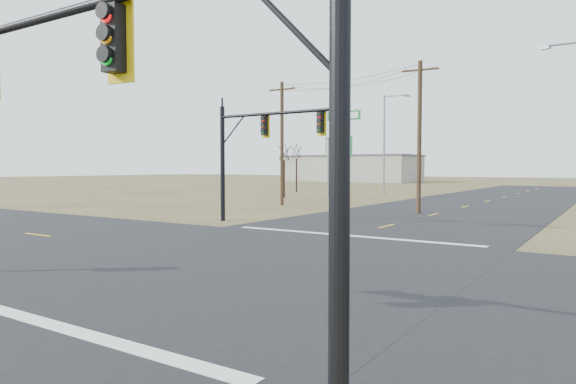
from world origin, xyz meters
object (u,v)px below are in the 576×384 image
(highway_sign, at_px, (339,155))
(streetlight_c, at_px, (386,139))
(mast_arm_far, at_px, (266,136))
(utility_pole_far, at_px, (282,142))
(utility_pole_near, at_px, (419,135))
(bare_tree_b, at_px, (296,151))
(mast_arm_near, at_px, (116,70))
(bare_tree_a, at_px, (284,151))

(highway_sign, bearing_deg, streetlight_c, 74.00)
(mast_arm_far, distance_m, utility_pole_far, 14.13)
(utility_pole_near, bearing_deg, highway_sign, 133.11)
(bare_tree_b, bearing_deg, streetlight_c, 2.83)
(mast_arm_near, height_order, bare_tree_b, bare_tree_b)
(bare_tree_b, bearing_deg, highway_sign, -32.89)
(mast_arm_far, distance_m, highway_sign, 26.69)
(utility_pole_far, height_order, bare_tree_a, utility_pole_far)
(mast_arm_near, relative_size, mast_arm_far, 1.17)
(utility_pole_near, distance_m, utility_pole_far, 12.10)
(mast_arm_near, xyz_separation_m, bare_tree_b, (-27.04, 48.34, 0.51))
(bare_tree_a, bearing_deg, utility_pole_near, -30.29)
(utility_pole_far, xyz_separation_m, highway_sign, (-1.57, 13.04, -0.77))
(highway_sign, relative_size, bare_tree_b, 0.98)
(streetlight_c, bearing_deg, mast_arm_far, -99.92)
(streetlight_c, xyz_separation_m, bare_tree_a, (-6.79, -10.46, -1.53))
(mast_arm_far, height_order, utility_pole_near, utility_pole_near)
(bare_tree_a, distance_m, bare_tree_b, 10.96)
(bare_tree_a, xyz_separation_m, bare_tree_b, (-4.72, 9.89, 0.38))
(streetlight_c, bearing_deg, bare_tree_b, 162.12)
(mast_arm_near, relative_size, highway_sign, 1.64)
(utility_pole_far, height_order, highway_sign, utility_pole_far)
(utility_pole_near, bearing_deg, mast_arm_far, -114.48)
(mast_arm_far, relative_size, bare_tree_b, 1.37)
(mast_arm_far, height_order, utility_pole_far, utility_pole_far)
(mast_arm_far, xyz_separation_m, bare_tree_b, (-17.52, 30.93, 0.37))
(streetlight_c, height_order, bare_tree_a, streetlight_c)
(utility_pole_near, height_order, bare_tree_a, utility_pole_near)
(bare_tree_b, bearing_deg, mast_arm_near, -60.78)
(mast_arm_near, height_order, utility_pole_near, utility_pole_near)
(mast_arm_far, height_order, bare_tree_b, mast_arm_far)
(mast_arm_near, relative_size, streetlight_c, 0.92)
(mast_arm_far, xyz_separation_m, utility_pole_near, (4.88, 10.72, 0.47))
(mast_arm_far, xyz_separation_m, streetlight_c, (-6.01, 31.50, 1.51))
(bare_tree_b, bearing_deg, utility_pole_near, -42.06)
(utility_pole_near, distance_m, streetlight_c, 23.48)
(utility_pole_near, bearing_deg, streetlight_c, 117.65)
(mast_arm_near, height_order, utility_pole_far, utility_pole_far)
(mast_arm_near, height_order, mast_arm_far, mast_arm_far)
(utility_pole_near, relative_size, utility_pole_far, 1.01)
(utility_pole_far, bearing_deg, mast_arm_near, -60.63)
(utility_pole_near, relative_size, bare_tree_a, 1.68)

